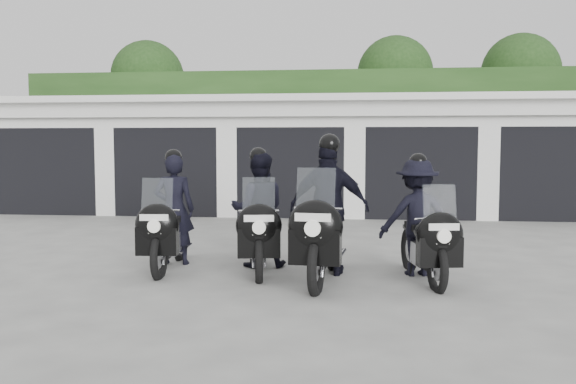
# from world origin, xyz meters

# --- Properties ---
(ground) EXTENTS (80.00, 80.00, 0.00)m
(ground) POSITION_xyz_m (0.00, 0.00, 0.00)
(ground) COLOR #9E9E99
(ground) RESTS_ON ground
(garage_block) EXTENTS (16.40, 6.80, 2.96)m
(garage_block) POSITION_xyz_m (-0.00, 8.06, 1.42)
(garage_block) COLOR white
(garage_block) RESTS_ON ground
(background_vegetation) EXTENTS (20.00, 3.90, 5.80)m
(background_vegetation) POSITION_xyz_m (0.37, 12.92, 2.77)
(background_vegetation) COLOR #1B3814
(background_vegetation) RESTS_ON ground
(police_bike_a) EXTENTS (0.70, 2.04, 1.77)m
(police_bike_a) POSITION_xyz_m (-1.09, -0.67, 0.70)
(police_bike_a) COLOR black
(police_bike_a) RESTS_ON ground
(police_bike_b) EXTENTS (0.95, 2.06, 1.80)m
(police_bike_b) POSITION_xyz_m (0.20, -0.60, 0.76)
(police_bike_b) COLOR black
(police_bike_b) RESTS_ON ground
(police_bike_c) EXTENTS (1.14, 2.29, 2.00)m
(police_bike_c) POSITION_xyz_m (1.20, -1.06, 0.84)
(police_bike_c) COLOR black
(police_bike_c) RESTS_ON ground
(police_bike_d) EXTENTS (1.11, 1.97, 1.72)m
(police_bike_d) POSITION_xyz_m (2.45, -0.91, 0.73)
(police_bike_d) COLOR black
(police_bike_d) RESTS_ON ground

